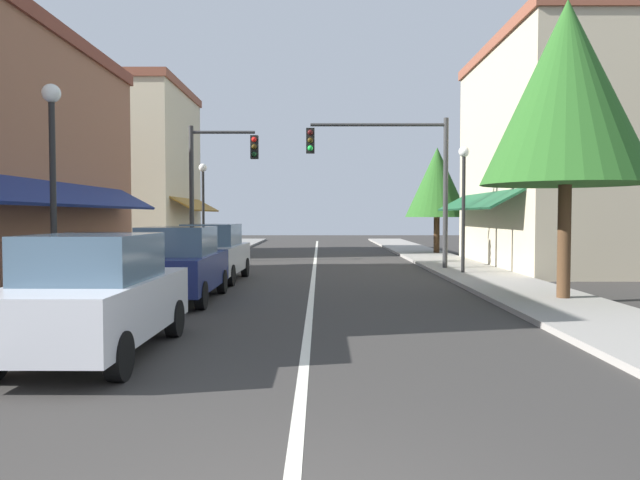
{
  "coord_description": "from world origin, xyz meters",
  "views": [
    {
      "loc": [
        0.22,
        -3.39,
        2.04
      ],
      "look_at": [
        0.25,
        14.69,
        1.3
      ],
      "focal_mm": 33.8,
      "sensor_mm": 36.0,
      "label": 1
    }
  ],
  "objects_px": {
    "traffic_signal_mast_arm": "(395,166)",
    "street_lamp_left_near": "(51,160)",
    "traffic_signal_left_corner": "(212,175)",
    "tree_right_near": "(565,93)",
    "parked_car_nearest_left": "(94,296)",
    "tree_right_far": "(436,183)",
    "parked_car_second_left": "(178,264)",
    "street_lamp_right_mid": "(462,188)",
    "parked_car_third_left": "(211,253)",
    "street_lamp_left_far": "(202,195)"
  },
  "relations": [
    {
      "from": "traffic_signal_mast_arm",
      "to": "street_lamp_left_near",
      "type": "distance_m",
      "value": 12.95
    },
    {
      "from": "traffic_signal_mast_arm",
      "to": "traffic_signal_left_corner",
      "type": "distance_m",
      "value": 7.1
    },
    {
      "from": "traffic_signal_mast_arm",
      "to": "tree_right_near",
      "type": "distance_m",
      "value": 8.55
    },
    {
      "from": "parked_car_nearest_left",
      "to": "tree_right_far",
      "type": "xyz_separation_m",
      "value": [
        9.23,
        22.16,
        2.83
      ]
    },
    {
      "from": "traffic_signal_mast_arm",
      "to": "traffic_signal_left_corner",
      "type": "xyz_separation_m",
      "value": [
        -6.93,
        1.53,
        -0.21
      ]
    },
    {
      "from": "parked_car_second_left",
      "to": "street_lamp_right_mid",
      "type": "height_order",
      "value": "street_lamp_right_mid"
    },
    {
      "from": "tree_right_near",
      "to": "parked_car_third_left",
      "type": "bearing_deg",
      "value": 152.7
    },
    {
      "from": "tree_right_far",
      "to": "parked_car_second_left",
      "type": "bearing_deg",
      "value": -119.4
    },
    {
      "from": "street_lamp_right_mid",
      "to": "tree_right_far",
      "type": "xyz_separation_m",
      "value": [
        1.17,
        10.65,
        0.74
      ]
    },
    {
      "from": "parked_car_nearest_left",
      "to": "street_lamp_right_mid",
      "type": "relative_size",
      "value": 0.95
    },
    {
      "from": "traffic_signal_mast_arm",
      "to": "street_lamp_right_mid",
      "type": "bearing_deg",
      "value": -41.28
    },
    {
      "from": "parked_car_third_left",
      "to": "street_lamp_left_near",
      "type": "xyz_separation_m",
      "value": [
        -1.9,
        -6.82,
        2.23
      ]
    },
    {
      "from": "parked_car_third_left",
      "to": "tree_right_far",
      "type": "xyz_separation_m",
      "value": [
        9.31,
        12.2,
        2.83
      ]
    },
    {
      "from": "traffic_signal_mast_arm",
      "to": "parked_car_second_left",
      "type": "bearing_deg",
      "value": -128.58
    },
    {
      "from": "parked_car_second_left",
      "to": "tree_right_near",
      "type": "relative_size",
      "value": 0.59
    },
    {
      "from": "parked_car_third_left",
      "to": "traffic_signal_left_corner",
      "type": "distance_m",
      "value": 5.64
    },
    {
      "from": "tree_right_near",
      "to": "tree_right_far",
      "type": "relative_size",
      "value": 1.27
    },
    {
      "from": "street_lamp_left_far",
      "to": "parked_car_second_left",
      "type": "bearing_deg",
      "value": -81.68
    },
    {
      "from": "traffic_signal_left_corner",
      "to": "tree_right_far",
      "type": "xyz_separation_m",
      "value": [
        10.12,
        7.34,
        0.1
      ]
    },
    {
      "from": "street_lamp_left_near",
      "to": "street_lamp_left_far",
      "type": "relative_size",
      "value": 1.07
    },
    {
      "from": "traffic_signal_left_corner",
      "to": "street_lamp_left_far",
      "type": "relative_size",
      "value": 1.28
    },
    {
      "from": "tree_right_near",
      "to": "parked_car_second_left",
      "type": "bearing_deg",
      "value": 178.21
    },
    {
      "from": "traffic_signal_mast_arm",
      "to": "street_lamp_left_near",
      "type": "relative_size",
      "value": 1.21
    },
    {
      "from": "tree_right_far",
      "to": "tree_right_near",
      "type": "bearing_deg",
      "value": -91.04
    },
    {
      "from": "parked_car_third_left",
      "to": "street_lamp_left_far",
      "type": "height_order",
      "value": "street_lamp_left_far"
    },
    {
      "from": "parked_car_second_left",
      "to": "street_lamp_left_far",
      "type": "height_order",
      "value": "street_lamp_left_far"
    },
    {
      "from": "parked_car_nearest_left",
      "to": "tree_right_far",
      "type": "height_order",
      "value": "tree_right_far"
    },
    {
      "from": "street_lamp_left_far",
      "to": "tree_right_near",
      "type": "xyz_separation_m",
      "value": [
        10.82,
        -12.54,
        1.91
      ]
    },
    {
      "from": "street_lamp_left_near",
      "to": "tree_right_near",
      "type": "distance_m",
      "value": 11.25
    },
    {
      "from": "parked_car_nearest_left",
      "to": "street_lamp_left_near",
      "type": "height_order",
      "value": "street_lamp_left_near"
    },
    {
      "from": "street_lamp_left_near",
      "to": "tree_right_far",
      "type": "relative_size",
      "value": 0.84
    },
    {
      "from": "street_lamp_left_far",
      "to": "street_lamp_right_mid",
      "type": "bearing_deg",
      "value": -32.5
    },
    {
      "from": "parked_car_second_left",
      "to": "tree_right_far",
      "type": "relative_size",
      "value": 0.75
    },
    {
      "from": "traffic_signal_mast_arm",
      "to": "parked_car_third_left",
      "type": "bearing_deg",
      "value": -151.43
    },
    {
      "from": "parked_car_second_left",
      "to": "street_lamp_left_near",
      "type": "height_order",
      "value": "street_lamp_left_near"
    },
    {
      "from": "traffic_signal_left_corner",
      "to": "street_lamp_right_mid",
      "type": "bearing_deg",
      "value": -20.3
    },
    {
      "from": "traffic_signal_mast_arm",
      "to": "tree_right_near",
      "type": "bearing_deg",
      "value": -70.06
    },
    {
      "from": "traffic_signal_mast_arm",
      "to": "traffic_signal_left_corner",
      "type": "relative_size",
      "value": 1.01
    },
    {
      "from": "traffic_signal_left_corner",
      "to": "parked_car_third_left",
      "type": "bearing_deg",
      "value": -80.47
    },
    {
      "from": "traffic_signal_left_corner",
      "to": "tree_right_far",
      "type": "relative_size",
      "value": 1.0
    },
    {
      "from": "parked_car_second_left",
      "to": "parked_car_third_left",
      "type": "xyz_separation_m",
      "value": [
        0.03,
        4.36,
        0.0
      ]
    },
    {
      "from": "traffic_signal_mast_arm",
      "to": "traffic_signal_left_corner",
      "type": "height_order",
      "value": "traffic_signal_mast_arm"
    },
    {
      "from": "tree_right_far",
      "to": "traffic_signal_mast_arm",
      "type": "bearing_deg",
      "value": -109.82
    },
    {
      "from": "parked_car_third_left",
      "to": "street_lamp_left_far",
      "type": "distance_m",
      "value": 8.36
    },
    {
      "from": "parked_car_second_left",
      "to": "street_lamp_right_mid",
      "type": "relative_size",
      "value": 0.95
    },
    {
      "from": "parked_car_third_left",
      "to": "street_lamp_right_mid",
      "type": "relative_size",
      "value": 0.96
    },
    {
      "from": "traffic_signal_left_corner",
      "to": "tree_right_near",
      "type": "bearing_deg",
      "value": -44.08
    },
    {
      "from": "tree_right_near",
      "to": "street_lamp_right_mid",
      "type": "bearing_deg",
      "value": 97.99
    },
    {
      "from": "parked_car_second_left",
      "to": "street_lamp_left_far",
      "type": "bearing_deg",
      "value": 98.46
    },
    {
      "from": "parked_car_third_left",
      "to": "tree_right_far",
      "type": "bearing_deg",
      "value": 54.37
    }
  ]
}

